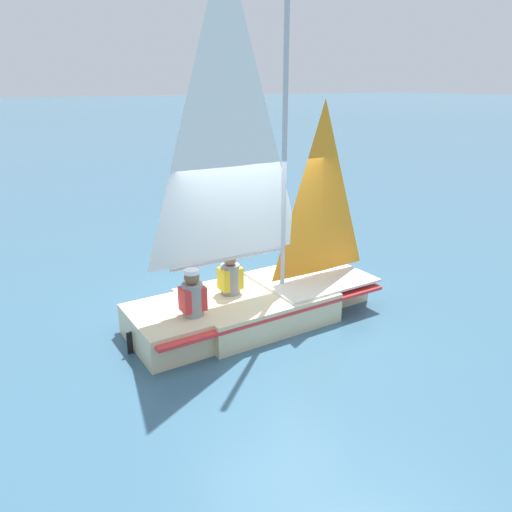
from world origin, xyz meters
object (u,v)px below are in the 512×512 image
sailboat_main (254,280)px  buoy_marker (240,222)px  sailor_crew (193,305)px  sailor_helm (230,284)px

sailboat_main → buoy_marker: bearing=62.4°
buoy_marker → sailboat_main: bearing=-23.7°
sailor_crew → buoy_marker: 5.99m
sailboat_main → sailor_crew: (0.31, -1.15, -0.05)m
sailboat_main → buoy_marker: 5.18m
sailboat_main → sailor_helm: bearing=154.8°
sailboat_main → sailor_crew: 1.19m
sailboat_main → buoy_marker: size_ratio=4.07×
sailor_crew → buoy_marker: size_ratio=0.86×
sailor_crew → sailboat_main: bearing=11.5°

